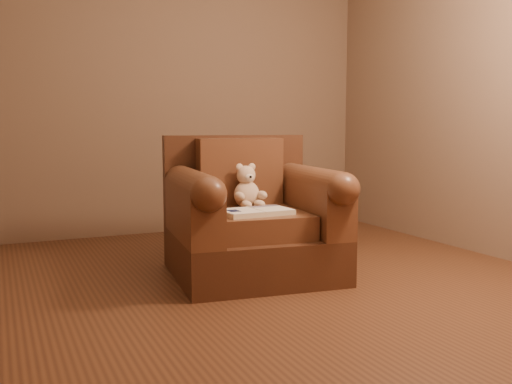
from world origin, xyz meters
name	(u,v)px	position (x,y,z in m)	size (l,w,h in m)	color
floor	(254,284)	(0.00, 0.00, 0.00)	(4.00, 4.00, 0.00)	brown
room	(254,7)	(0.00, 0.00, 1.71)	(4.02, 4.02, 2.71)	#795E4A
armchair	(251,221)	(0.09, 0.25, 0.36)	(1.15, 1.10, 0.94)	#442616
teddy_bear	(248,190)	(0.10, 0.33, 0.56)	(0.23, 0.25, 0.31)	beige
guidebook	(256,212)	(0.02, 0.01, 0.46)	(0.45, 0.28, 0.04)	beige
side_table	(333,213)	(1.14, 0.88, 0.26)	(0.35, 0.35, 0.49)	gold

